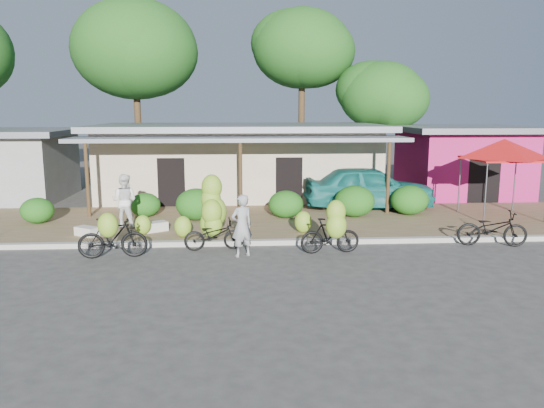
{
  "coord_description": "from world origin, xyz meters",
  "views": [
    {
      "loc": [
        -0.07,
        -13.51,
        4.03
      ],
      "look_at": [
        0.93,
        2.27,
        1.2
      ],
      "focal_mm": 35.0,
      "sensor_mm": 36.0,
      "label": 1
    }
  ],
  "objects_px": {
    "tree_far_center": "(131,47)",
    "bike_right": "(332,231)",
    "tree_near_right": "(378,94)",
    "bystander": "(124,201)",
    "bike_far_right": "(492,229)",
    "red_canopy": "(504,149)",
    "sack_far": "(87,231)",
    "vendor": "(242,226)",
    "sack_near": "(154,227)",
    "tree_center_right": "(299,47)",
    "bike_left": "(112,236)",
    "bike_center": "(213,219)",
    "teal_van": "(369,187)"
  },
  "relations": [
    {
      "from": "tree_far_center",
      "to": "bike_right",
      "type": "bearing_deg",
      "value": -61.89
    },
    {
      "from": "tree_near_right",
      "to": "bystander",
      "type": "bearing_deg",
      "value": -137.08
    },
    {
      "from": "bike_far_right",
      "to": "red_canopy",
      "type": "bearing_deg",
      "value": -18.9
    },
    {
      "from": "sack_far",
      "to": "vendor",
      "type": "distance_m",
      "value": 5.38
    },
    {
      "from": "bike_right",
      "to": "sack_near",
      "type": "xyz_separation_m",
      "value": [
        -5.34,
        2.72,
        -0.42
      ]
    },
    {
      "from": "tree_center_right",
      "to": "tree_far_center",
      "type": "bearing_deg",
      "value": -176.82
    },
    {
      "from": "sack_near",
      "to": "vendor",
      "type": "relative_size",
      "value": 0.49
    },
    {
      "from": "tree_far_center",
      "to": "bike_far_right",
      "type": "bearing_deg",
      "value": -48.16
    },
    {
      "from": "tree_center_right",
      "to": "bystander",
      "type": "relative_size",
      "value": 5.28
    },
    {
      "from": "tree_far_center",
      "to": "bystander",
      "type": "height_order",
      "value": "tree_far_center"
    },
    {
      "from": "tree_far_center",
      "to": "sack_far",
      "type": "height_order",
      "value": "tree_far_center"
    },
    {
      "from": "red_canopy",
      "to": "bike_far_right",
      "type": "distance_m",
      "value": 4.78
    },
    {
      "from": "tree_far_center",
      "to": "bike_right",
      "type": "height_order",
      "value": "tree_far_center"
    },
    {
      "from": "tree_near_right",
      "to": "bystander",
      "type": "height_order",
      "value": "tree_near_right"
    },
    {
      "from": "tree_far_center",
      "to": "vendor",
      "type": "height_order",
      "value": "tree_far_center"
    },
    {
      "from": "bike_left",
      "to": "bike_center",
      "type": "xyz_separation_m",
      "value": [
        2.69,
        1.03,
        0.23
      ]
    },
    {
      "from": "bike_left",
      "to": "teal_van",
      "type": "xyz_separation_m",
      "value": [
        8.62,
        6.25,
        0.36
      ]
    },
    {
      "from": "bike_far_right",
      "to": "vendor",
      "type": "distance_m",
      "value": 7.48
    },
    {
      "from": "bike_right",
      "to": "teal_van",
      "type": "height_order",
      "value": "teal_van"
    },
    {
      "from": "tree_center_right",
      "to": "bike_right",
      "type": "bearing_deg",
      "value": -92.89
    },
    {
      "from": "bike_far_right",
      "to": "sack_far",
      "type": "xyz_separation_m",
      "value": [
        -12.3,
        1.59,
        -0.27
      ]
    },
    {
      "from": "bystander",
      "to": "tree_center_right",
      "type": "bearing_deg",
      "value": -108.44
    },
    {
      "from": "tree_center_right",
      "to": "vendor",
      "type": "xyz_separation_m",
      "value": [
        -3.3,
        -15.83,
        -6.55
      ]
    },
    {
      "from": "sack_near",
      "to": "sack_far",
      "type": "height_order",
      "value": "sack_near"
    },
    {
      "from": "red_canopy",
      "to": "vendor",
      "type": "relative_size",
      "value": 2.01
    },
    {
      "from": "tree_near_right",
      "to": "bike_right",
      "type": "height_order",
      "value": "tree_near_right"
    },
    {
      "from": "sack_near",
      "to": "red_canopy",
      "type": "bearing_deg",
      "value": 7.78
    },
    {
      "from": "bike_left",
      "to": "sack_far",
      "type": "relative_size",
      "value": 2.54
    },
    {
      "from": "red_canopy",
      "to": "bike_left",
      "type": "xyz_separation_m",
      "value": [
        -13.08,
        -4.43,
        -1.99
      ]
    },
    {
      "from": "bike_left",
      "to": "bystander",
      "type": "relative_size",
      "value": 1.06
    },
    {
      "from": "teal_van",
      "to": "tree_near_right",
      "type": "bearing_deg",
      "value": -16.53
    },
    {
      "from": "tree_far_center",
      "to": "sack_near",
      "type": "height_order",
      "value": "tree_far_center"
    },
    {
      "from": "sack_near",
      "to": "vendor",
      "type": "bearing_deg",
      "value": -43.64
    },
    {
      "from": "tree_center_right",
      "to": "tree_near_right",
      "type": "distance_m",
      "value": 5.16
    },
    {
      "from": "tree_far_center",
      "to": "teal_van",
      "type": "relative_size",
      "value": 1.93
    },
    {
      "from": "bike_right",
      "to": "bystander",
      "type": "relative_size",
      "value": 0.96
    },
    {
      "from": "bike_left",
      "to": "bystander",
      "type": "bearing_deg",
      "value": 1.05
    },
    {
      "from": "bike_far_right",
      "to": "sack_far",
      "type": "distance_m",
      "value": 12.4
    },
    {
      "from": "bike_right",
      "to": "bike_far_right",
      "type": "distance_m",
      "value": 4.99
    },
    {
      "from": "tree_near_right",
      "to": "bike_left",
      "type": "xyz_separation_m",
      "value": [
        -10.84,
        -13.86,
        -4.23
      ]
    },
    {
      "from": "red_canopy",
      "to": "bike_center",
      "type": "distance_m",
      "value": 11.08
    },
    {
      "from": "vendor",
      "to": "bike_right",
      "type": "bearing_deg",
      "value": 152.23
    },
    {
      "from": "tree_center_right",
      "to": "bike_right",
      "type": "xyz_separation_m",
      "value": [
        -0.8,
        -15.85,
        -6.73
      ]
    },
    {
      "from": "bystander",
      "to": "teal_van",
      "type": "relative_size",
      "value": 0.36
    },
    {
      "from": "bike_far_right",
      "to": "sack_near",
      "type": "distance_m",
      "value": 10.5
    },
    {
      "from": "red_canopy",
      "to": "bike_center",
      "type": "height_order",
      "value": "red_canopy"
    },
    {
      "from": "bike_center",
      "to": "bike_right",
      "type": "xyz_separation_m",
      "value": [
        3.35,
        -1.02,
        -0.17
      ]
    },
    {
      "from": "bike_left",
      "to": "sack_near",
      "type": "distance_m",
      "value": 2.85
    },
    {
      "from": "tree_far_center",
      "to": "bike_right",
      "type": "xyz_separation_m",
      "value": [
        8.2,
        -15.35,
        -6.59
      ]
    },
    {
      "from": "sack_near",
      "to": "tree_center_right",
      "type": "bearing_deg",
      "value": 64.91
    }
  ]
}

